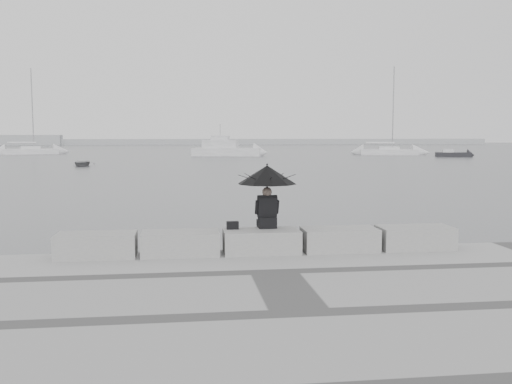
{
  "coord_description": "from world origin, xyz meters",
  "views": [
    {
      "loc": [
        -1.63,
        -12.22,
        3.01
      ],
      "look_at": [
        0.33,
        3.0,
        1.45
      ],
      "focal_mm": 40.0,
      "sensor_mm": 36.0,
      "label": 1
    }
  ],
  "objects": [
    {
      "name": "bag",
      "position": [
        -0.59,
        -0.27,
        1.08
      ],
      "size": [
        0.25,
        0.15,
        0.16
      ],
      "primitive_type": "cube",
      "color": "black",
      "rests_on": "stone_block_centre"
    },
    {
      "name": "ground",
      "position": [
        0.0,
        0.0,
        0.0
      ],
      "size": [
        360.0,
        360.0,
        0.0
      ],
      "primitive_type": "plane",
      "color": "#4D5052",
      "rests_on": "ground"
    },
    {
      "name": "stone_block_right",
      "position": [
        1.7,
        -0.45,
        0.75
      ],
      "size": [
        1.6,
        0.8,
        0.5
      ],
      "primitive_type": "cube",
      "color": "gray",
      "rests_on": "promenade"
    },
    {
      "name": "sailboat_left",
      "position": [
        -24.45,
        77.59,
        0.52
      ],
      "size": [
        8.28,
        4.79,
        12.9
      ],
      "rotation": [
        0.0,
        0.0,
        0.32
      ],
      "color": "white",
      "rests_on": "ground"
    },
    {
      "name": "stone_block_far_right",
      "position": [
        3.4,
        -0.45,
        0.75
      ],
      "size": [
        1.6,
        0.8,
        0.5
      ],
      "primitive_type": "cube",
      "color": "gray",
      "rests_on": "promenade"
    },
    {
      "name": "dinghy",
      "position": [
        -11.11,
        43.34,
        0.27
      ],
      "size": [
        3.26,
        1.52,
        0.54
      ],
      "primitive_type": "imported",
      "rotation": [
        0.0,
        0.0,
        -0.05
      ],
      "color": "gray",
      "rests_on": "ground"
    },
    {
      "name": "stone_block_far_left",
      "position": [
        -3.4,
        -0.45,
        0.75
      ],
      "size": [
        1.6,
        0.8,
        0.5
      ],
      "primitive_type": "cube",
      "color": "gray",
      "rests_on": "promenade"
    },
    {
      "name": "distant_landmass",
      "position": [
        -8.14,
        154.51,
        0.9
      ],
      "size": [
        180.0,
        8.0,
        2.8
      ],
      "color": "#97999C",
      "rests_on": "ground"
    },
    {
      "name": "small_motorboat",
      "position": [
        34.05,
        59.64,
        0.32
      ],
      "size": [
        4.77,
        2.97,
        1.1
      ],
      "rotation": [
        0.0,
        0.0,
        -0.33
      ],
      "color": "black",
      "rests_on": "ground"
    },
    {
      "name": "stone_block_centre",
      "position": [
        0.0,
        -0.45,
        0.75
      ],
      "size": [
        1.6,
        0.8,
        0.5
      ],
      "primitive_type": "cube",
      "color": "gray",
      "rests_on": "promenade"
    },
    {
      "name": "motor_cruiser",
      "position": [
        4.46,
        66.7,
        0.89
      ],
      "size": [
        9.87,
        5.18,
        4.5
      ],
      "rotation": [
        0.0,
        0.0,
        -0.27
      ],
      "color": "white",
      "rests_on": "ground"
    },
    {
      "name": "seated_person",
      "position": [
        0.16,
        -0.2,
        2.02
      ],
      "size": [
        1.28,
        1.28,
        1.39
      ],
      "rotation": [
        0.0,
        0.0,
        0.03
      ],
      "color": "black",
      "rests_on": "stone_block_centre"
    },
    {
      "name": "sailboat_right",
      "position": [
        28.41,
        68.46,
        0.52
      ],
      "size": [
        8.58,
        4.22,
        12.9
      ],
      "rotation": [
        0.0,
        0.0,
        -0.23
      ],
      "color": "white",
      "rests_on": "ground"
    },
    {
      "name": "stone_block_left",
      "position": [
        -1.7,
        -0.45,
        0.75
      ],
      "size": [
        1.6,
        0.8,
        0.5
      ],
      "primitive_type": "cube",
      "color": "gray",
      "rests_on": "promenade"
    }
  ]
}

